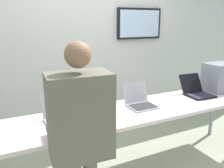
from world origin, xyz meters
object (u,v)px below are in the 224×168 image
Objects in this scene: workbench at (124,115)px; person at (80,131)px; equipment_box at (219,77)px; laptop_station_3 at (197,91)px; laptop_station_2 at (140,101)px; laptop_station_1 at (62,114)px.

person is (-0.70, -0.62, 0.24)m from workbench.
workbench is at bearing -176.20° from equipment_box.
equipment_box is 0.43m from laptop_station_3.
laptop_station_3 reaches higher than workbench.
laptop_station_2 reaches higher than workbench.
laptop_station_3 is at bearing -178.21° from equipment_box.
equipment_box is 1.18× the size of laptop_station_2.
laptop_station_2 is (0.91, -0.00, 0.00)m from laptop_station_1.
laptop_station_1 is (-0.66, 0.07, 0.10)m from workbench.
laptop_station_2 is 1.18m from person.
equipment_box reaches higher than laptop_station_1.
laptop_station_3 is 2.00m from person.
equipment_box is at bearing 1.41° from laptop_station_2.
laptop_station_2 is (0.25, 0.07, 0.11)m from workbench.
person is at bearing -93.11° from laptop_station_1.
laptop_station_1 is at bearing 179.83° from laptop_station_2.
laptop_station_1 is at bearing 86.89° from person.
laptop_station_2 is at bearing -178.59° from equipment_box.
workbench is 9.17× the size of equipment_box.
equipment_box is 2.38m from person.
equipment_box is at bearing 0.77° from laptop_station_1.
equipment_box is at bearing 1.79° from laptop_station_3.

